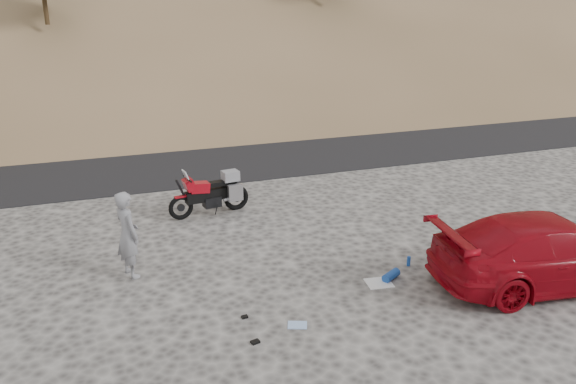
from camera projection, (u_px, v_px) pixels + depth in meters
The scene contains 12 objects.
ground at pixel (253, 271), 11.38m from camera, with size 140.00×140.00×0.00m, color #403D3B.
road at pixel (182, 156), 19.39m from camera, with size 120.00×7.00×0.05m, color black.
motorcycle at pixel (213, 193), 14.16m from camera, with size 2.13×0.81×1.27m.
man at pixel (132, 275), 11.21m from camera, with size 0.64×0.42×1.77m, color gray.
red_car at pixel (546, 282), 10.93m from camera, with size 1.89×4.65×1.35m, color maroon.
gear_white_cloth at pixel (379, 283), 10.88m from camera, with size 0.49×0.44×0.02m, color white.
gear_blue_mat at pixel (391, 275), 11.01m from camera, with size 0.17×0.17×0.43m, color #194397.
gear_bottle at pixel (409, 261), 11.56m from camera, with size 0.07×0.07×0.21m, color #194397.
gear_funnel at pixel (469, 282), 10.75m from camera, with size 0.15×0.15×0.19m, color red.
gear_glove_a at pixel (255, 342), 9.02m from camera, with size 0.14×0.10×0.04m, color black.
gear_glove_b at pixel (245, 317), 9.72m from camera, with size 0.11×0.08×0.04m, color black.
gear_blue_cloth at pixel (297, 325), 9.50m from camera, with size 0.33×0.24×0.01m, color #93B4E4.
Camera 1 is at (-2.68, -9.86, 5.31)m, focal length 35.00 mm.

